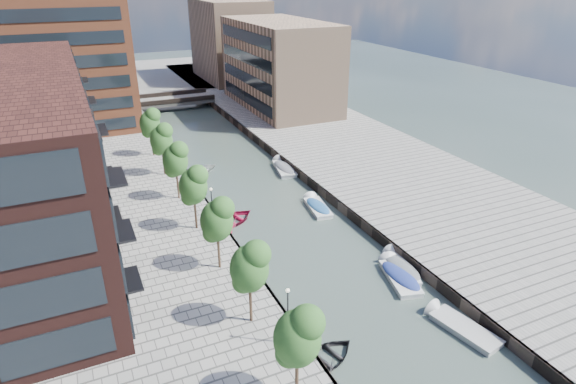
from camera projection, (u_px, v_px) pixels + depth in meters
water at (233, 168)px, 59.64m from camera, size 300.00×300.00×0.00m
quay_right at (345, 146)px, 65.50m from camera, size 20.00×140.00×1.00m
quay_wall_left at (184, 172)px, 57.12m from camera, size 0.25×140.00×1.00m
quay_wall_right at (278, 157)px, 61.75m from camera, size 0.25×140.00×1.00m
far_closure at (148, 77)px, 109.01m from camera, size 80.00×40.00×1.00m
apartment_block at (41, 156)px, 40.47m from camera, size 8.00×38.00×14.00m
tower at (54, 20)px, 67.18m from camera, size 18.00×18.00×30.00m
tan_block_near at (279, 64)px, 80.55m from camera, size 12.00×25.00×14.00m
tan_block_far at (230, 40)px, 101.61m from camera, size 12.00×20.00×16.00m
bridge at (175, 100)px, 85.50m from camera, size 13.00×6.00×1.30m
tree_0 at (297, 335)px, 24.46m from camera, size 2.50×2.50×5.95m
tree_1 at (249, 265)px, 30.25m from camera, size 2.50×2.50×5.95m
tree_2 at (217, 218)px, 36.03m from camera, size 2.50×2.50×5.95m
tree_3 at (193, 184)px, 41.81m from camera, size 2.50×2.50×5.95m
tree_4 at (175, 158)px, 47.60m from camera, size 2.50×2.50×5.95m
tree_5 at (161, 138)px, 53.38m from camera, size 2.50×2.50×5.95m
tree_6 at (150, 122)px, 59.17m from camera, size 2.50×2.50×5.95m
lamp_0 at (288, 311)px, 29.01m from camera, size 0.24×0.24×4.12m
lamp_1 at (212, 205)px, 42.23m from camera, size 0.24×0.24×4.12m
lamp_2 at (172, 149)px, 55.45m from camera, size 0.24×0.24×4.12m
sloop_1 at (326, 361)px, 30.04m from camera, size 5.23×4.36×0.93m
sloop_2 at (232, 222)px, 46.62m from camera, size 6.09×5.27×1.06m
sloop_3 at (200, 172)px, 58.40m from camera, size 5.34×4.46×0.95m
sloop_4 at (190, 175)px, 57.61m from camera, size 4.76×3.57×0.94m
motorboat_0 at (398, 275)px, 38.18m from camera, size 3.11×5.58×1.76m
motorboat_1 at (400, 266)px, 39.38m from camera, size 3.36×5.42×1.71m
motorboat_2 at (456, 325)px, 32.92m from camera, size 2.75×5.44×1.73m
motorboat_3 at (316, 206)px, 49.42m from camera, size 2.45×5.15×1.65m
motorboat_4 at (283, 168)px, 59.10m from camera, size 2.97×5.91×1.88m
car at (258, 107)px, 79.90m from camera, size 2.90×4.68×1.49m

